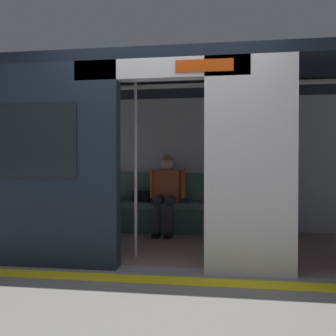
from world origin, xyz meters
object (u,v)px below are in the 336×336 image
object	(u,v)px
train_car	(171,134)
person_seated	(167,189)
handbag	(142,196)
grab_pole_door	(136,166)
bench_seat	(182,210)
book	(187,201)

from	to	relation	value
train_car	person_seated	bearing A→B (deg)	-77.99
person_seated	handbag	bearing A→B (deg)	-13.91
person_seated	grab_pole_door	distance (m)	1.52
handbag	bench_seat	bearing A→B (deg)	175.53
train_car	person_seated	size ratio (longest dim) A/B	5.32
handbag	grab_pole_door	world-z (taller)	grab_pole_door
handbag	person_seated	bearing A→B (deg)	166.09
bench_seat	grab_pole_door	world-z (taller)	grab_pole_door
train_car	person_seated	xyz separation A→B (m)	(0.19, -0.88, -0.78)
bench_seat	train_car	bearing A→B (deg)	86.73
grab_pole_door	handbag	bearing A→B (deg)	-80.02
bench_seat	person_seated	distance (m)	0.41
grab_pole_door	bench_seat	bearing A→B (deg)	-104.07
handbag	book	xyz separation A→B (m)	(-0.72, -0.01, -0.07)
person_seated	book	size ratio (longest dim) A/B	5.47
handbag	grab_pole_door	distance (m)	1.67
grab_pole_door	person_seated	bearing A→B (deg)	-95.46
person_seated	bench_seat	bearing A→B (deg)	-167.85
person_seated	handbag	world-z (taller)	person_seated
bench_seat	book	world-z (taller)	book
person_seated	book	xyz separation A→B (m)	(-0.31, -0.11, -0.20)
person_seated	grab_pole_door	world-z (taller)	grab_pole_door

